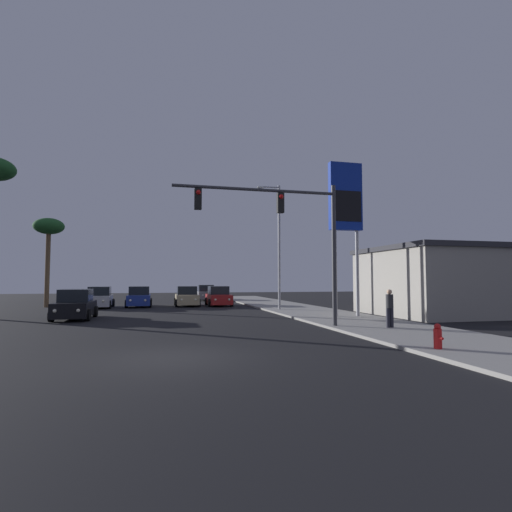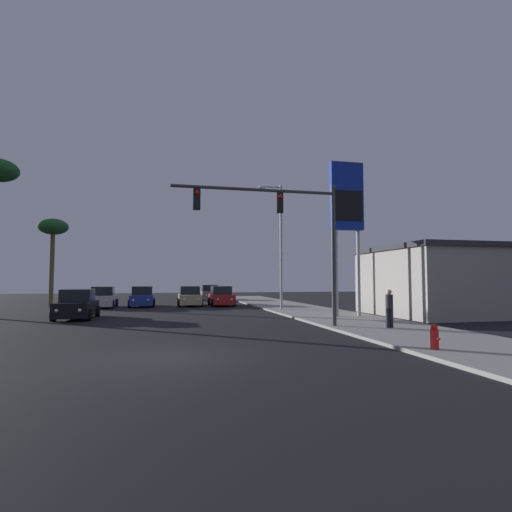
% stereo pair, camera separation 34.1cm
% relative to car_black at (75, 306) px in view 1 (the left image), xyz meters
% --- Properties ---
extents(ground_plane, '(120.00, 120.00, 0.00)m').
position_rel_car_black_xyz_m(ground_plane, '(5.04, -12.77, -0.76)').
color(ground_plane, black).
extents(sidewalk_right, '(5.00, 60.00, 0.12)m').
position_rel_car_black_xyz_m(sidewalk_right, '(14.54, -2.77, -0.70)').
color(sidewalk_right, gray).
rests_on(sidewalk_right, ground).
extents(building_gas_station, '(10.30, 8.30, 4.30)m').
position_rel_car_black_xyz_m(building_gas_station, '(23.04, -2.46, 1.40)').
color(building_gas_station, gray).
rests_on(building_gas_station, ground).
extents(car_black, '(2.04, 4.32, 1.68)m').
position_rel_car_black_xyz_m(car_black, '(0.00, 0.00, 0.00)').
color(car_black, black).
rests_on(car_black, ground).
extents(car_silver, '(2.04, 4.34, 1.68)m').
position_rel_car_black_xyz_m(car_silver, '(-0.01, 9.49, 0.00)').
color(car_silver, '#B7B7BC').
rests_on(car_silver, ground).
extents(car_grey, '(2.04, 4.34, 1.68)m').
position_rel_car_black_xyz_m(car_grey, '(9.62, 19.47, 0.00)').
color(car_grey, slate).
rests_on(car_grey, ground).
extents(car_tan, '(2.04, 4.31, 1.68)m').
position_rel_car_black_xyz_m(car_tan, '(6.92, 10.20, 0.00)').
color(car_tan, tan).
rests_on(car_tan, ground).
extents(car_blue, '(2.04, 4.32, 1.68)m').
position_rel_car_black_xyz_m(car_blue, '(3.01, 10.19, 0.00)').
color(car_blue, navy).
rests_on(car_blue, ground).
extents(car_red, '(2.04, 4.31, 1.68)m').
position_rel_car_black_xyz_m(car_red, '(9.61, 9.87, 0.00)').
color(car_red, maroon).
rests_on(car_red, ground).
extents(traffic_light_mast, '(7.50, 0.36, 6.50)m').
position_rel_car_black_xyz_m(traffic_light_mast, '(10.32, -7.43, 3.97)').
color(traffic_light_mast, '#38383D').
rests_on(traffic_light_mast, sidewalk_right).
extents(street_lamp, '(1.74, 0.24, 9.00)m').
position_rel_car_black_xyz_m(street_lamp, '(12.92, 3.18, 4.36)').
color(street_lamp, '#99999E').
rests_on(street_lamp, sidewalk_right).
extents(gas_station_sign, '(2.00, 0.42, 9.00)m').
position_rel_car_black_xyz_m(gas_station_sign, '(15.21, -3.14, 5.86)').
color(gas_station_sign, '#99999E').
rests_on(gas_station_sign, sidewalk_right).
extents(fire_hydrant, '(0.24, 0.34, 0.76)m').
position_rel_car_black_xyz_m(fire_hydrant, '(12.86, -13.89, -0.27)').
color(fire_hydrant, red).
rests_on(fire_hydrant, sidewalk_right).
extents(pedestrian_on_sidewalk, '(0.34, 0.32, 1.67)m').
position_rel_car_black_xyz_m(pedestrian_on_sidewalk, '(14.50, -8.70, 0.27)').
color(pedestrian_on_sidewalk, '#23232D').
rests_on(pedestrian_on_sidewalk, sidewalk_right).
extents(palm_tree_mid, '(2.40, 2.40, 7.30)m').
position_rel_car_black_xyz_m(palm_tree_mid, '(-4.29, 11.23, 5.54)').
color(palm_tree_mid, brown).
rests_on(palm_tree_mid, ground).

